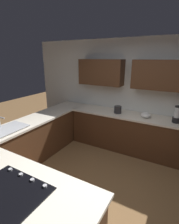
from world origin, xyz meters
TOP-DOWN VIEW (x-y plane):
  - ground_plane at (0.00, 0.00)m, footprint 14.00×14.00m
  - wall_back at (0.06, -2.05)m, footprint 6.00×0.44m
  - lower_cabinets_back at (0.10, -1.72)m, footprint 2.80×0.60m
  - countertop_back at (0.10, -1.72)m, footprint 2.84×0.64m
  - lower_cabinets_side at (1.82, -0.55)m, footprint 0.60×2.90m
  - countertop_side at (1.82, -0.55)m, footprint 0.64×2.94m
  - island_top at (0.45, 1.21)m, footprint 1.83×1.02m
  - sink_unit at (1.83, 0.24)m, footprint 0.46×0.70m
  - cooktop at (0.45, 1.20)m, footprint 0.76×0.56m
  - blender at (-0.85, -1.69)m, footprint 0.15×0.15m
  - mixing_bowl at (-0.25, -1.69)m, footprint 0.21×0.21m
  - kettle at (0.40, -1.69)m, footprint 0.17×0.17m

SIDE VIEW (x-z plane):
  - ground_plane at x=0.00m, z-range 0.00..0.00m
  - lower_cabinets_back at x=0.10m, z-range 0.00..0.86m
  - lower_cabinets_side at x=1.82m, z-range 0.00..0.86m
  - countertop_back at x=0.10m, z-range 0.86..0.90m
  - countertop_side at x=1.82m, z-range 0.86..0.90m
  - island_top at x=0.45m, z-range 0.86..0.90m
  - cooktop at x=0.45m, z-range 0.89..0.92m
  - sink_unit at x=1.83m, z-range 0.80..1.03m
  - mixing_bowl at x=-0.25m, z-range 0.90..1.02m
  - kettle at x=0.40m, z-range 0.90..1.07m
  - blender at x=-0.85m, z-range 0.88..1.23m
  - wall_back at x=0.06m, z-range 0.12..2.72m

